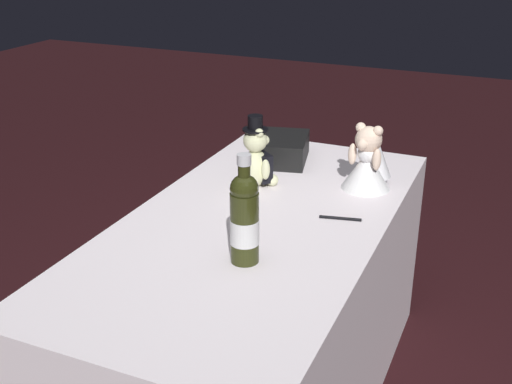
{
  "coord_description": "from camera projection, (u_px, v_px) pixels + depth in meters",
  "views": [
    {
      "loc": [
        1.78,
        0.78,
        1.71
      ],
      "look_at": [
        0.0,
        0.0,
        0.88
      ],
      "focal_mm": 45.38,
      "sensor_mm": 36.0,
      "label": 1
    }
  ],
  "objects": [
    {
      "name": "teddy_bear_bride",
      "position": [
        369.0,
        160.0,
        2.37
      ],
      "size": [
        0.23,
        0.19,
        0.25
      ],
      "color": "white",
      "rests_on": "reception_table"
    },
    {
      "name": "reception_table",
      "position": [
        256.0,
        318.0,
        2.3
      ],
      "size": [
        1.67,
        0.83,
        0.78
      ],
      "primitive_type": "cube",
      "color": "white",
      "rests_on": "ground_plane"
    },
    {
      "name": "gift_case_black",
      "position": [
        284.0,
        149.0,
        2.65
      ],
      "size": [
        0.3,
        0.24,
        0.1
      ],
      "color": "black",
      "rests_on": "reception_table"
    },
    {
      "name": "champagne_bottle",
      "position": [
        245.0,
        217.0,
        1.84
      ],
      "size": [
        0.09,
        0.09,
        0.33
      ],
      "color": "#2A2E11",
      "rests_on": "reception_table"
    },
    {
      "name": "signing_pen",
      "position": [
        342.0,
        218.0,
        2.15
      ],
      "size": [
        0.04,
        0.15,
        0.01
      ],
      "color": "black",
      "rests_on": "reception_table"
    },
    {
      "name": "teddy_bear_groom",
      "position": [
        257.0,
        158.0,
        2.38
      ],
      "size": [
        0.14,
        0.13,
        0.27
      ],
      "color": "beige",
      "rests_on": "reception_table"
    }
  ]
}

